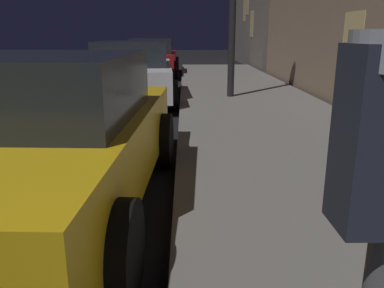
% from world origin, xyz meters
% --- Properties ---
extents(car_yellow_cab, '(2.21, 4.25, 1.43)m').
position_xyz_m(car_yellow_cab, '(2.85, 1.93, 0.70)').
color(car_yellow_cab, gold).
rests_on(car_yellow_cab, ground).
extents(car_white, '(2.24, 4.42, 1.43)m').
position_xyz_m(car_white, '(2.85, 8.10, 0.71)').
color(car_white, silver).
rests_on(car_white, ground).
extents(car_red, '(2.00, 4.45, 1.43)m').
position_xyz_m(car_red, '(2.85, 14.21, 0.71)').
color(car_red, maroon).
rests_on(car_red, ground).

